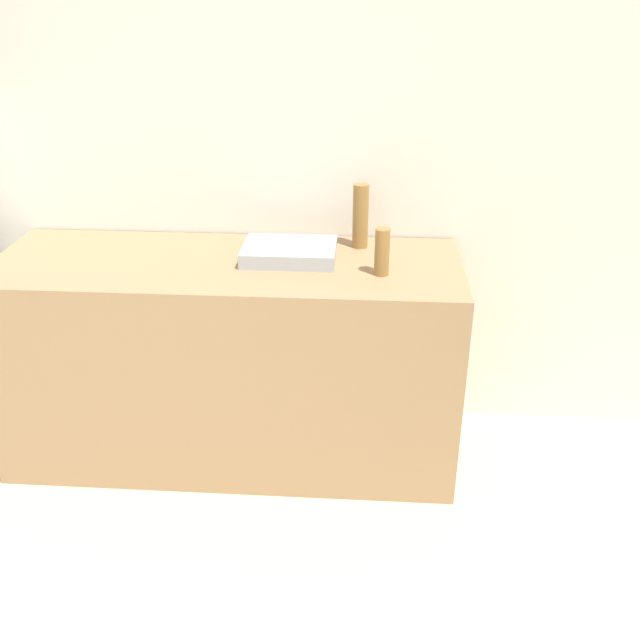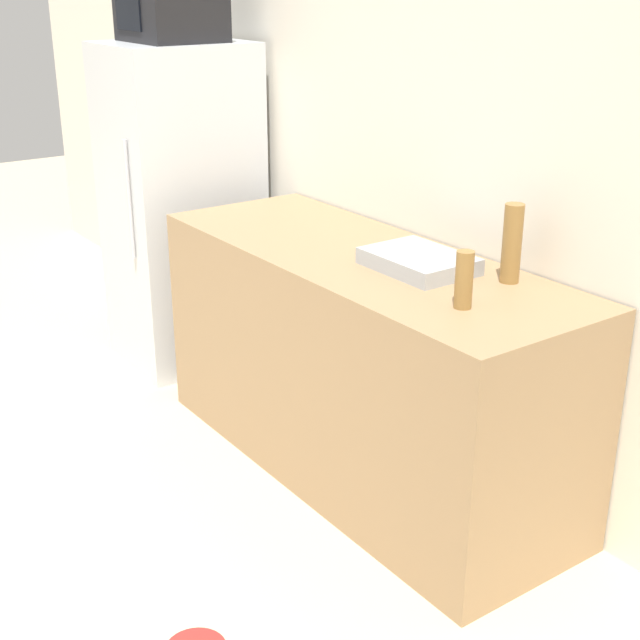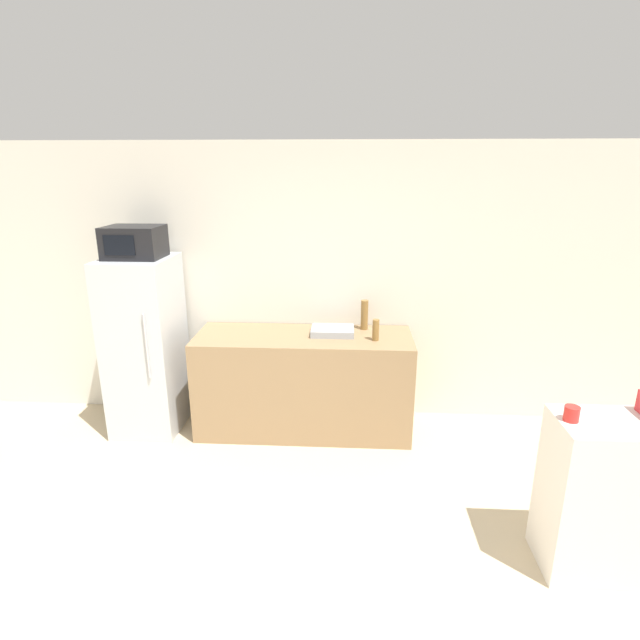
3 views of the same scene
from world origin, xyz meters
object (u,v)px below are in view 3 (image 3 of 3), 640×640
bottle_tall (364,315)px  refrigerator (146,345)px  bottle_short (376,330)px  jar (572,414)px  microwave (134,242)px

bottle_tall → refrigerator: bearing=-173.1°
bottle_tall → bottle_short: bearing=-73.7°
bottle_tall → jar: size_ratio=3.16×
bottle_short → jar: size_ratio=2.15×
microwave → bottle_tall: size_ratio=1.70×
refrigerator → microwave: (-0.00, -0.00, 0.95)m
refrigerator → jar: bearing=-26.7°
refrigerator → microwave: size_ratio=3.44×
refrigerator → bottle_tall: bearing=6.9°
bottle_short → bottle_tall: bearing=106.3°
bottle_tall → bottle_short: bottle_tall is taller
microwave → bottle_short: 2.22m
microwave → bottle_short: microwave is taller
bottle_tall → bottle_short: 0.33m
refrigerator → jar: 3.50m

